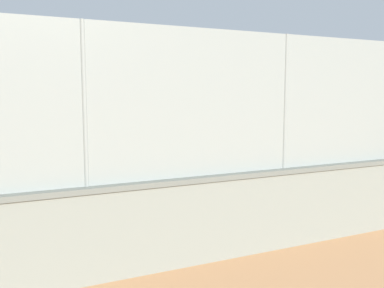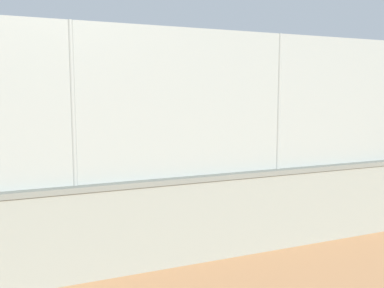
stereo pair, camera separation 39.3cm
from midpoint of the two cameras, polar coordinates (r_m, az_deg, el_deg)
name	(u,v)px [view 1 (the left image)]	position (r m, az deg, el deg)	size (l,w,h in m)	color
ground_plane	(77,154)	(19.40, -15.81, -1.32)	(260.00, 260.00, 0.00)	tan
perimeter_wall	(282,207)	(7.59, 10.64, -8.31)	(27.53, 1.16, 1.39)	gray
fence_panel_on_wall	(285,102)	(7.33, 10.95, 5.55)	(27.04, 0.84, 2.27)	gray
player_foreground_swinging	(26,151)	(13.16, -22.26, -0.89)	(1.18, 0.77, 1.71)	#591919
player_baseline_waiting	(328,159)	(11.58, 16.92, -1.99)	(0.99, 0.81, 1.61)	#591919
sports_ball	(82,195)	(11.30, -15.61, -6.61)	(0.18, 0.18, 0.18)	#3399D8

